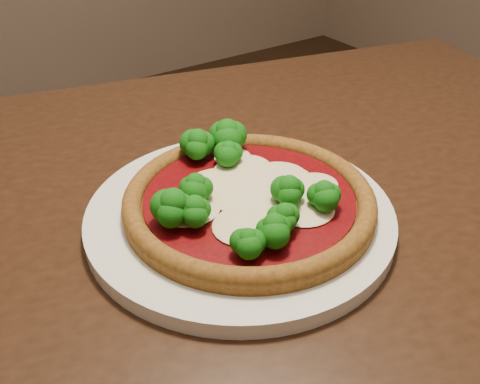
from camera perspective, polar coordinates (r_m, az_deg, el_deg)
dining_table at (r=0.74m, az=1.58°, el=-5.38°), size 1.30×1.02×0.75m
plate at (r=0.60m, az=0.00°, el=-2.46°), size 0.34×0.34×0.02m
pizza at (r=0.59m, az=0.64°, el=-0.34°), size 0.28×0.28×0.06m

